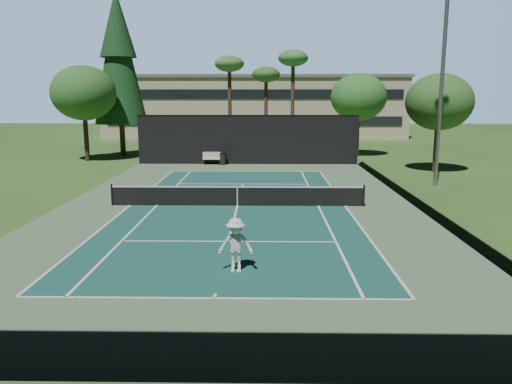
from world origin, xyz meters
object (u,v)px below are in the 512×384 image
tennis_ball_b (239,195)px  park_bench (212,158)px  tennis_ball_c (251,187)px  tennis_ball_d (138,188)px  tennis_ball_a (74,302)px  tennis_net (237,195)px  trash_bin (223,159)px  player (236,245)px

tennis_ball_b → park_bench: size_ratio=0.05×
tennis_ball_c → tennis_ball_d: tennis_ball_d is taller
tennis_ball_d → park_bench: bearing=73.0°
tennis_ball_a → tennis_ball_d: 17.19m
tennis_ball_b → tennis_ball_c: tennis_ball_b is taller
tennis_ball_c → park_bench: size_ratio=0.05×
tennis_ball_b → park_bench: park_bench is taller
tennis_net → trash_bin: bearing=97.4°
tennis_net → tennis_ball_d: (-6.31, 4.76, -0.52)m
tennis_ball_a → trash_bin: bearing=86.5°
player → tennis_ball_b: player is taller
player → tennis_ball_c: size_ratio=25.70×
tennis_ball_a → park_bench: bearing=88.4°
tennis_net → tennis_ball_a: (-3.75, -12.24, -0.52)m
tennis_ball_a → tennis_ball_c: bearing=76.1°
tennis_ball_a → tennis_net: bearing=73.0°
tennis_net → tennis_ball_b: 2.63m
tennis_ball_c → trash_bin: bearing=103.7°
tennis_ball_d → trash_bin: (4.28, 10.81, 0.44)m
tennis_ball_a → park_bench: 28.03m
tennis_net → tennis_ball_c: size_ratio=190.62×
tennis_net → tennis_ball_c: bearing=84.0°
tennis_ball_b → tennis_ball_d: 6.65m
tennis_ball_b → tennis_ball_d: bearing=160.8°
tennis_ball_c → tennis_ball_d: size_ratio=0.88×
tennis_ball_b → trash_bin: size_ratio=0.08×
tennis_ball_a → park_bench: size_ratio=0.05×
tennis_ball_a → park_bench: park_bench is taller
tennis_net → tennis_ball_a: bearing=-107.0°
tennis_ball_b → tennis_ball_c: size_ratio=1.15×
tennis_ball_a → player: bearing=31.3°
player → trash_bin: size_ratio=1.84×
tennis_ball_c → tennis_ball_d: bearing=-177.2°
tennis_net → park_bench: tennis_net is taller
tennis_ball_d → park_bench: size_ratio=0.05×
tennis_ball_c → tennis_ball_a: bearing=-103.9°
tennis_ball_a → tennis_ball_d: (-2.56, 17.00, 0.00)m
tennis_ball_b → tennis_ball_c: bearing=77.5°
tennis_ball_d → tennis_net: bearing=-37.0°
tennis_ball_a → trash_bin: (1.72, 27.81, 0.44)m
tennis_ball_c → trash_bin: 10.79m
tennis_ball_b → trash_bin: 13.16m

